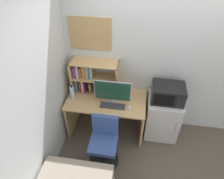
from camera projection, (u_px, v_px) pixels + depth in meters
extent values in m
cube|color=silver|center=(195.00, 65.00, 3.08)|extent=(6.40, 0.04, 2.60)
cube|color=silver|center=(15.00, 133.00, 2.09)|extent=(0.04, 4.40, 2.60)
cube|color=tan|center=(106.00, 100.00, 3.33)|extent=(1.29, 0.68, 0.03)
cube|color=tan|center=(72.00, 112.00, 3.64)|extent=(0.04, 0.61, 0.71)
cube|color=tan|center=(143.00, 120.00, 3.49)|extent=(0.04, 0.61, 0.71)
cube|color=tan|center=(73.00, 75.00, 3.36)|extent=(0.03, 0.30, 0.57)
cube|color=tan|center=(117.00, 79.00, 3.27)|extent=(0.03, 0.30, 0.57)
cube|color=tan|center=(94.00, 63.00, 3.13)|extent=(0.77, 0.30, 0.01)
cube|color=tan|center=(95.00, 77.00, 3.31)|extent=(0.70, 0.30, 0.01)
cube|color=purple|center=(77.00, 83.00, 3.49)|extent=(0.03, 0.21, 0.20)
cube|color=teal|center=(78.00, 83.00, 3.47)|extent=(0.03, 0.25, 0.24)
cube|color=orange|center=(81.00, 84.00, 3.50)|extent=(0.03, 0.16, 0.18)
cube|color=#B21E1E|center=(82.00, 84.00, 3.47)|extent=(0.02, 0.24, 0.20)
cube|color=silver|center=(84.00, 83.00, 3.45)|extent=(0.03, 0.23, 0.25)
cube|color=purple|center=(86.00, 84.00, 3.45)|extent=(0.02, 0.25, 0.22)
cube|color=black|center=(88.00, 83.00, 3.47)|extent=(0.02, 0.16, 0.22)
cube|color=black|center=(90.00, 84.00, 3.47)|extent=(0.02, 0.18, 0.21)
cube|color=brown|center=(91.00, 85.00, 3.46)|extent=(0.04, 0.24, 0.19)
cube|color=teal|center=(75.00, 68.00, 3.31)|extent=(0.02, 0.17, 0.20)
cube|color=purple|center=(76.00, 69.00, 3.29)|extent=(0.03, 0.25, 0.21)
cube|color=silver|center=(79.00, 69.00, 3.29)|extent=(0.04, 0.22, 0.22)
cube|color=brown|center=(81.00, 70.00, 3.29)|extent=(0.03, 0.22, 0.19)
cube|color=brown|center=(83.00, 70.00, 3.28)|extent=(0.02, 0.22, 0.21)
cube|color=orange|center=(85.00, 69.00, 3.27)|extent=(0.03, 0.22, 0.23)
cube|color=silver|center=(88.00, 70.00, 3.28)|extent=(0.04, 0.19, 0.20)
cube|color=teal|center=(89.00, 70.00, 3.26)|extent=(0.03, 0.25, 0.23)
cube|color=silver|center=(92.00, 70.00, 3.27)|extent=(0.04, 0.19, 0.21)
cylinder|color=#B7B7BC|center=(112.00, 103.00, 3.25)|extent=(0.19, 0.19, 0.02)
cylinder|color=#B7B7BC|center=(112.00, 101.00, 3.23)|extent=(0.04, 0.04, 0.07)
cube|color=#B7B7BC|center=(112.00, 91.00, 3.10)|extent=(0.57, 0.01, 0.35)
cube|color=#193D2D|center=(112.00, 91.00, 3.10)|extent=(0.55, 0.02, 0.33)
cube|color=#333338|center=(113.00, 106.00, 3.19)|extent=(0.39, 0.13, 0.02)
ellipsoid|color=silver|center=(129.00, 108.00, 3.15)|extent=(0.05, 0.09, 0.03)
cylinder|color=silver|center=(72.00, 92.00, 3.28)|extent=(0.07, 0.07, 0.23)
cylinder|color=black|center=(71.00, 86.00, 3.20)|extent=(0.04, 0.04, 0.02)
cube|color=silver|center=(162.00, 117.00, 3.47)|extent=(0.55, 0.46, 0.81)
cube|color=silver|center=(163.00, 128.00, 3.29)|extent=(0.53, 0.01, 0.78)
cylinder|color=#B2B2B7|center=(175.00, 128.00, 3.23)|extent=(0.01, 0.01, 0.28)
cube|color=black|center=(168.00, 93.00, 3.13)|extent=(0.50, 0.36, 0.27)
cube|color=black|center=(164.00, 100.00, 2.99)|extent=(0.30, 0.01, 0.21)
cube|color=black|center=(181.00, 102.00, 2.96)|extent=(0.12, 0.01, 0.22)
cylinder|color=black|center=(104.00, 160.00, 3.27)|extent=(0.47, 0.47, 0.04)
cylinder|color=black|center=(104.00, 152.00, 3.14)|extent=(0.04, 0.04, 0.41)
cube|color=#334C8C|center=(103.00, 144.00, 3.00)|extent=(0.41, 0.41, 0.07)
cube|color=#334C8C|center=(105.00, 125.00, 3.00)|extent=(0.39, 0.06, 0.36)
cube|color=tan|center=(90.00, 34.00, 2.99)|extent=(0.63, 0.02, 0.50)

